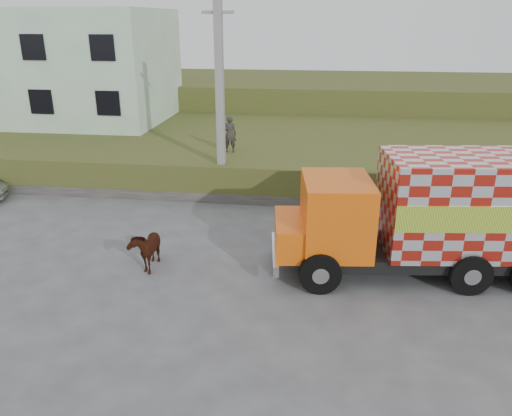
# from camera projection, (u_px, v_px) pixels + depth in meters

# --- Properties ---
(ground) EXTENTS (120.00, 120.00, 0.00)m
(ground) POSITION_uv_depth(u_px,v_px,m) (225.00, 247.00, 16.30)
(ground) COLOR #474749
(ground) RESTS_ON ground
(embankment) EXTENTS (40.00, 12.00, 1.50)m
(embankment) POSITION_uv_depth(u_px,v_px,m) (262.00, 150.00, 25.30)
(embankment) COLOR #38501A
(embankment) RESTS_ON ground
(embankment_far) EXTENTS (40.00, 12.00, 3.00)m
(embankment_far) POSITION_uv_depth(u_px,v_px,m) (282.00, 99.00, 36.15)
(embankment_far) COLOR #38501A
(embankment_far) RESTS_ON ground
(retaining_strip) EXTENTS (16.00, 0.50, 0.40)m
(retaining_strip) POSITION_uv_depth(u_px,v_px,m) (196.00, 196.00, 20.37)
(retaining_strip) COLOR #595651
(retaining_strip) RESTS_ON ground
(building) EXTENTS (10.00, 8.00, 6.00)m
(building) POSITION_uv_depth(u_px,v_px,m) (75.00, 66.00, 28.10)
(building) COLOR silver
(building) RESTS_ON embankment
(utility_pole) EXTENTS (1.20, 0.30, 8.00)m
(utility_pole) POSITION_uv_depth(u_px,v_px,m) (220.00, 99.00, 19.24)
(utility_pole) COLOR gray
(utility_pole) RESTS_ON ground
(cargo_truck) EXTENTS (8.11, 3.52, 3.51)m
(cargo_truck) POSITION_uv_depth(u_px,v_px,m) (430.00, 215.00, 14.06)
(cargo_truck) COLOR black
(cargo_truck) RESTS_ON ground
(cow) EXTENTS (0.77, 1.54, 1.27)m
(cow) POSITION_uv_depth(u_px,v_px,m) (146.00, 247.00, 14.79)
(cow) COLOR black
(cow) RESTS_ON ground
(pedestrian) EXTENTS (0.62, 0.45, 1.60)m
(pedestrian) POSITION_uv_depth(u_px,v_px,m) (230.00, 134.00, 21.62)
(pedestrian) COLOR #282624
(pedestrian) RESTS_ON embankment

